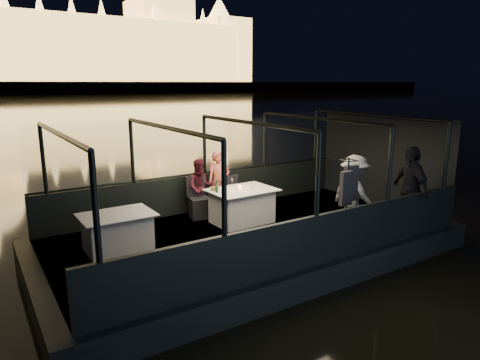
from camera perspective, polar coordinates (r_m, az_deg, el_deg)
boat_hull at (r=9.29m, az=1.35°, el=-9.84°), size 8.60×4.40×1.00m
boat_deck at (r=9.11m, az=1.36°, el=-7.05°), size 8.00×4.00×0.04m
gunwale_port at (r=10.62m, az=-4.65°, el=-1.54°), size 8.00×0.08×0.90m
gunwale_starboard at (r=7.48m, az=10.04°, el=-7.95°), size 8.00×0.08×0.90m
cabin_glass_port at (r=10.39m, az=-4.76°, el=4.61°), size 8.00×0.02×1.40m
cabin_glass_starboard at (r=7.15m, az=10.40°, el=0.70°), size 8.00×0.02×1.40m
cabin_roof_glass at (r=8.60m, az=1.45°, el=7.64°), size 8.00×4.00×0.02m
end_wall_fore at (r=7.40m, az=-25.29°, el=-3.52°), size 0.02×4.00×2.30m
end_wall_aft at (r=11.47m, az=18.25°, el=2.50°), size 0.02×4.00×2.30m
canopy_ribs at (r=8.78m, az=1.40°, el=0.15°), size 8.00×4.00×2.30m
dining_table_central at (r=9.60m, az=0.26°, el=-3.47°), size 1.48×1.09×0.77m
dining_table_aft at (r=8.36m, az=-16.01°, el=-6.47°), size 1.34×0.98×0.71m
chair_port_left at (r=9.96m, az=-5.42°, el=-2.52°), size 0.53×0.53×0.94m
chair_port_right at (r=10.27m, az=-0.72°, el=-2.00°), size 0.43×0.43×0.88m
coat_stand at (r=8.51m, az=14.03°, el=-2.38°), size 0.52×0.44×1.69m
person_woman_coral at (r=10.25m, az=-2.86°, el=-0.31°), size 0.62×0.49×1.51m
person_man_maroon at (r=10.06m, az=-5.27°, el=-0.61°), size 0.79×0.71×1.35m
passenger_stripe at (r=9.25m, az=14.96°, el=-1.56°), size 0.60×1.06×1.63m
passenger_dark at (r=9.66m, az=21.69°, el=-1.43°), size 0.75×1.15×1.82m
wine_bottle at (r=9.22m, az=-3.12°, el=-0.76°), size 0.07×0.07×0.28m
bread_basket at (r=9.42m, az=-3.39°, el=-1.16°), size 0.22×0.22×0.07m
amber_candle at (r=9.52m, az=-0.03°, el=-0.98°), size 0.07×0.07×0.08m
plate_near at (r=9.53m, az=1.06°, el=-1.16°), size 0.31×0.31×0.01m
plate_far at (r=9.53m, az=-3.57°, el=-1.20°), size 0.33×0.33×0.02m
wine_glass_white at (r=9.22m, az=-3.07°, el=-1.11°), size 0.08×0.08×0.20m
wine_glass_red at (r=9.73m, az=-1.06°, el=-0.34°), size 0.08×0.08×0.18m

